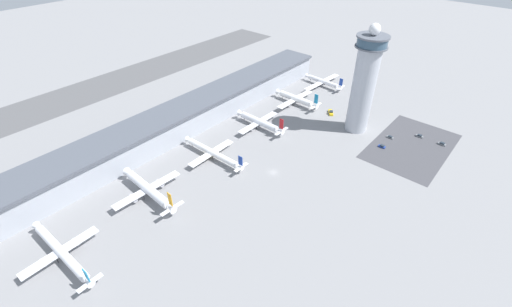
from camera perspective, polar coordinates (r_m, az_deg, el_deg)
name	(u,v)px	position (r m, az deg, el deg)	size (l,w,h in m)	color
ground_plane	(273,173)	(183.95, 2.89, -3.20)	(1000.00, 1000.00, 0.00)	gray
terminal_building	(186,117)	(221.04, -11.53, 6.03)	(246.93, 25.00, 16.61)	#A3A8B2
runway_strip	(106,85)	(303.29, -23.74, 10.37)	(370.40, 44.00, 0.01)	#515154
control_tower	(364,82)	(215.31, 17.59, 11.26)	(18.14, 18.14, 65.63)	#ADB2BC
parking_lot_surface	(411,146)	(224.04, 24.48, 1.16)	(64.00, 40.00, 0.01)	#424247
airplane_gate_alpha	(61,252)	(161.27, -29.71, -14.09)	(31.39, 45.66, 11.78)	silver
airplane_gate_bravo	(148,189)	(174.72, -17.52, -5.71)	(36.29, 41.20, 13.92)	silver
airplane_gate_charlie	(213,153)	(193.43, -7.23, 0.12)	(31.69, 44.38, 10.99)	white
airplane_gate_delta	(259,122)	(219.74, 0.58, 5.26)	(34.40, 37.30, 12.73)	silver
airplane_gate_echo	(296,99)	(249.76, 6.69, 9.04)	(36.24, 35.71, 12.95)	white
airplane_gate_foxtrot	(323,82)	(280.79, 11.12, 11.67)	(40.87, 34.32, 11.01)	white
service_truck_catering	(353,114)	(244.25, 15.90, 6.39)	(7.19, 6.20, 2.98)	black
service_truck_fuel	(209,153)	(198.24, -7.76, 0.13)	(6.32, 5.15, 3.05)	black
service_truck_baggage	(331,112)	(242.42, 12.35, 6.69)	(7.37, 6.60, 2.54)	black
car_blue_compact	(382,146)	(215.74, 20.25, 1.11)	(1.83, 4.03, 1.59)	black
car_red_hatchback	(442,144)	(232.94, 28.58, 1.41)	(2.09, 4.62, 1.60)	black
car_silver_sedan	(390,137)	(226.48, 21.43, 2.55)	(1.83, 4.20, 1.42)	black
car_yellow_taxi	(420,136)	(234.82, 25.60, 2.65)	(1.78, 4.43, 1.59)	black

